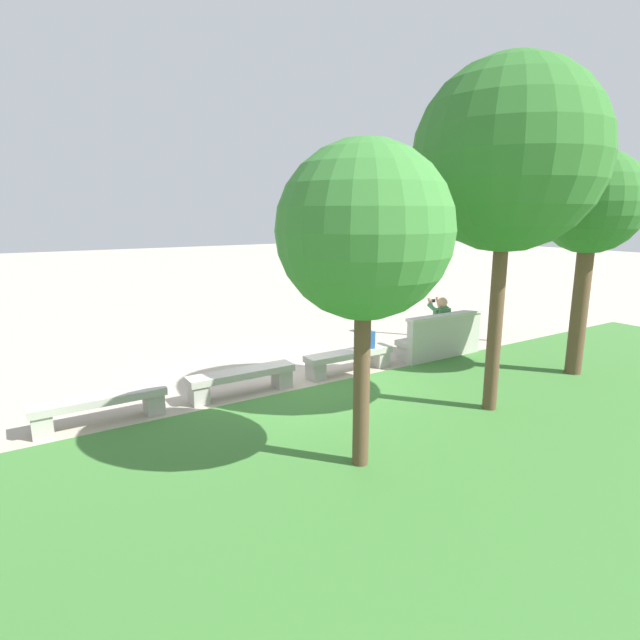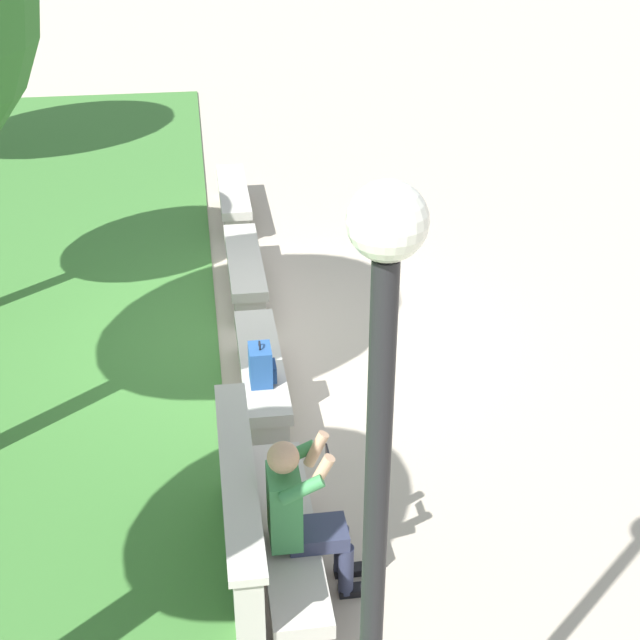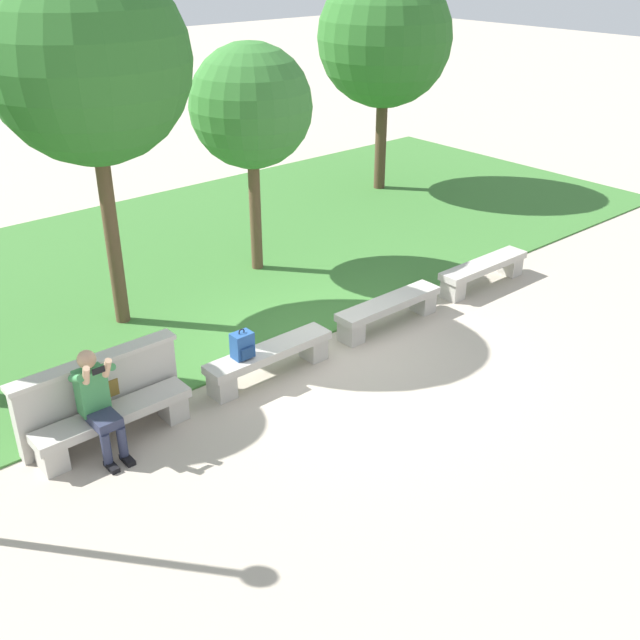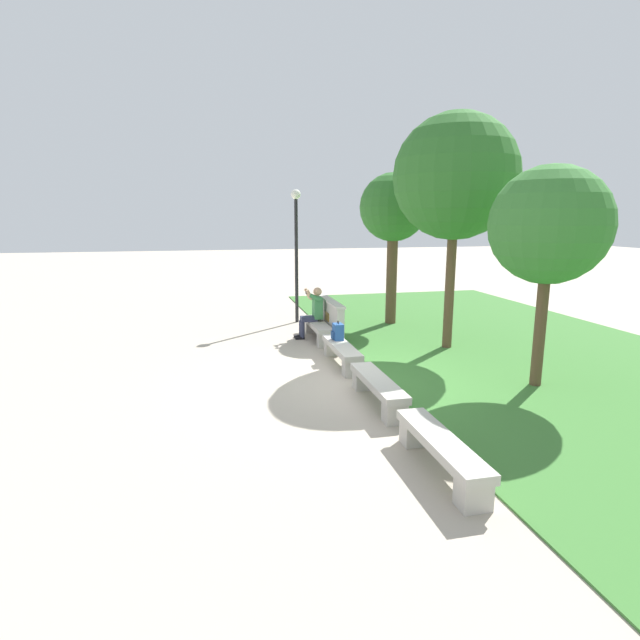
% 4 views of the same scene
% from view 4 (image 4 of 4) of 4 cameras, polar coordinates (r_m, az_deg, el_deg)
% --- Properties ---
extents(ground_plane, '(80.00, 80.00, 0.00)m').
position_cam_4_polar(ground_plane, '(9.64, 4.27, -7.09)').
color(ground_plane, '#B2A593').
extents(grass_strip, '(20.97, 8.00, 0.03)m').
position_cam_4_polar(grass_strip, '(11.65, 25.44, -4.83)').
color(grass_strip, '#3D7533').
rests_on(grass_strip, ground).
extents(bench_main, '(1.95, 0.40, 0.45)m').
position_cam_4_polar(bench_main, '(12.83, -0.27, -0.90)').
color(bench_main, '#B7B2A8').
rests_on(bench_main, ground).
extents(bench_near, '(1.95, 0.40, 0.45)m').
position_cam_4_polar(bench_near, '(10.63, 2.46, -3.59)').
color(bench_near, '#B7B2A8').
rests_on(bench_near, ground).
extents(bench_mid, '(1.95, 0.40, 0.45)m').
position_cam_4_polar(bench_mid, '(8.49, 6.62, -7.63)').
color(bench_mid, '#B7B2A8').
rests_on(bench_mid, ground).
extents(bench_far, '(1.95, 0.40, 0.45)m').
position_cam_4_polar(bench_far, '(6.50, 13.63, -14.17)').
color(bench_far, '#B7B2A8').
rests_on(bench_far, ground).
extents(backrest_wall_with_plaque, '(2.13, 0.24, 1.01)m').
position_cam_4_polar(backrest_wall_with_plaque, '(12.86, 1.20, 0.11)').
color(backrest_wall_with_plaque, '#B7B2A8').
rests_on(backrest_wall_with_plaque, ground).
extents(person_photographer, '(0.47, 0.72, 1.32)m').
position_cam_4_polar(person_photographer, '(12.92, -0.80, 1.15)').
color(person_photographer, black).
rests_on(person_photographer, ground).
extents(backpack, '(0.28, 0.24, 0.43)m').
position_cam_4_polar(backpack, '(10.94, 2.03, -1.38)').
color(backpack, '#234C8C').
rests_on(backpack, bench_near).
extents(tree_behind_wall, '(1.92, 1.92, 4.33)m').
position_cam_4_polar(tree_behind_wall, '(14.57, 8.40, 12.36)').
color(tree_behind_wall, brown).
rests_on(tree_behind_wall, ground).
extents(tree_left_background, '(2.08, 2.08, 4.00)m').
position_cam_4_polar(tree_left_background, '(9.75, 24.74, 9.72)').
color(tree_left_background, brown).
rests_on(tree_left_background, ground).
extents(tree_far_back, '(2.82, 2.82, 5.40)m').
position_cam_4_polar(tree_far_back, '(12.06, 15.23, 15.44)').
color(tree_far_back, brown).
rests_on(tree_far_back, ground).
extents(lamp_post, '(0.28, 0.28, 3.87)m').
position_cam_4_polar(lamp_post, '(14.71, -2.73, 9.47)').
color(lamp_post, black).
rests_on(lamp_post, ground).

